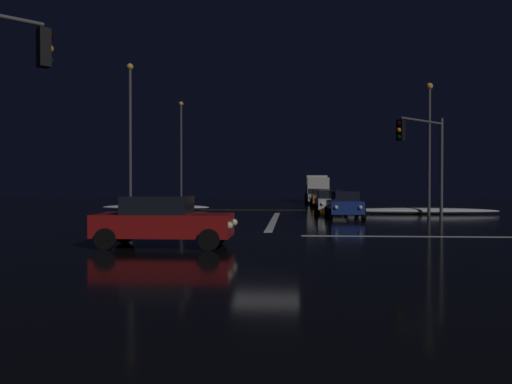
% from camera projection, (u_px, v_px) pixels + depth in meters
% --- Properties ---
extents(ground, '(120.00, 120.00, 0.10)m').
position_uv_depth(ground, '(266.00, 237.00, 19.63)').
color(ground, black).
extents(stop_line_north, '(0.35, 14.92, 0.01)m').
position_uv_depth(stop_line_north, '(274.00, 220.00, 28.30)').
color(stop_line_north, white).
rests_on(stop_line_north, ground).
extents(centre_line_ns, '(22.00, 0.15, 0.01)m').
position_uv_depth(centre_line_ns, '(279.00, 210.00, 39.87)').
color(centre_line_ns, yellow).
rests_on(centre_line_ns, ground).
extents(crosswalk_bar_east, '(14.92, 0.40, 0.01)m').
position_uv_depth(crosswalk_bar_east, '(504.00, 237.00, 19.04)').
color(crosswalk_bar_east, white).
rests_on(crosswalk_bar_east, ground).
extents(snow_bank_left_curb, '(8.36, 1.50, 0.43)m').
position_uv_depth(snow_bank_left_curb, '(156.00, 207.00, 39.80)').
color(snow_bank_left_curb, white).
rests_on(snow_bank_left_curb, ground).
extents(snow_bank_right_curb, '(10.45, 1.50, 0.41)m').
position_uv_depth(snow_bank_right_curb, '(419.00, 211.00, 34.46)').
color(snow_bank_right_curb, white).
rests_on(snow_bank_right_curb, ground).
extents(sedan_blue, '(2.02, 4.33, 1.57)m').
position_uv_depth(sedan_blue, '(344.00, 204.00, 30.01)').
color(sedan_blue, navy).
rests_on(sedan_blue, ground).
extents(sedan_white, '(2.02, 4.33, 1.57)m').
position_uv_depth(sedan_white, '(330.00, 201.00, 35.55)').
color(sedan_white, silver).
rests_on(sedan_white, ground).
extents(sedan_black, '(2.02, 4.33, 1.57)m').
position_uv_depth(sedan_black, '(329.00, 199.00, 40.75)').
color(sedan_black, black).
rests_on(sedan_black, ground).
extents(sedan_orange, '(2.02, 4.33, 1.57)m').
position_uv_depth(sedan_orange, '(322.00, 197.00, 47.44)').
color(sedan_orange, '#C66014').
rests_on(sedan_orange, ground).
extents(sedan_silver, '(2.02, 4.33, 1.57)m').
position_uv_depth(sedan_silver, '(316.00, 196.00, 53.47)').
color(sedan_silver, '#B7B7BC').
rests_on(sedan_silver, ground).
extents(box_truck, '(2.68, 8.28, 3.08)m').
position_uv_depth(box_truck, '(317.00, 187.00, 61.24)').
color(box_truck, beige).
rests_on(box_truck, ground).
extents(sedan_red_crossing, '(4.33, 2.02, 1.57)m').
position_uv_depth(sedan_red_crossing, '(163.00, 221.00, 16.11)').
color(sedan_red_crossing, maroon).
rests_on(sedan_red_crossing, ground).
extents(traffic_signal_ne, '(3.07, 3.07, 5.55)m').
position_uv_depth(traffic_signal_ne, '(424.00, 148.00, 26.87)').
color(traffic_signal_ne, '#4C4C51').
rests_on(traffic_signal_ne, ground).
extents(streetlamp_right_near, '(0.44, 0.44, 8.49)m').
position_uv_depth(streetlamp_right_near, '(429.00, 138.00, 33.16)').
color(streetlamp_right_near, '#424247').
rests_on(streetlamp_right_near, ground).
extents(streetlamp_left_far, '(0.44, 0.44, 10.09)m').
position_uv_depth(streetlamp_left_far, '(181.00, 146.00, 50.44)').
color(streetlamp_left_far, '#424247').
rests_on(streetlamp_left_far, ground).
extents(streetlamp_left_near, '(0.44, 0.44, 10.04)m').
position_uv_depth(streetlamp_left_near, '(130.00, 128.00, 34.48)').
color(streetlamp_left_near, '#424247').
rests_on(streetlamp_left_near, ground).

